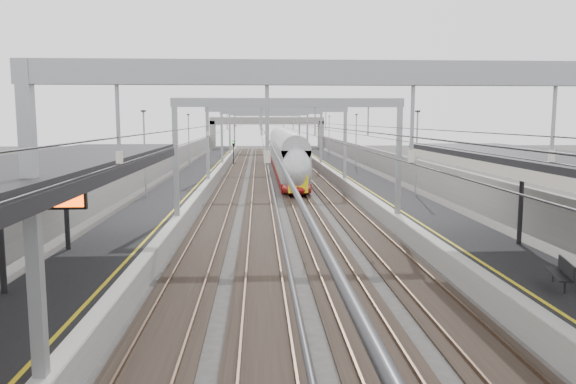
{
  "coord_description": "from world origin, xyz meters",
  "views": [
    {
      "loc": [
        -1.68,
        -9.52,
        6.4
      ],
      "look_at": [
        0.0,
        22.4,
        2.28
      ],
      "focal_mm": 35.0,
      "sensor_mm": 36.0,
      "label": 1
    }
  ],
  "objects": [
    {
      "name": "overbridge",
      "position": [
        0.0,
        100.0,
        5.31
      ],
      "size": [
        22.0,
        2.2,
        6.9
      ],
      "color": "gray",
      "rests_on": "ground"
    },
    {
      "name": "signal_red_near",
      "position": [
        3.2,
        66.81,
        2.42
      ],
      "size": [
        0.32,
        0.32,
        3.48
      ],
      "color": "black",
      "rests_on": "ground"
    },
    {
      "name": "signal_green",
      "position": [
        -5.2,
        69.81,
        2.42
      ],
      "size": [
        0.32,
        0.32,
        3.48
      ],
      "color": "black",
      "rests_on": "ground"
    },
    {
      "name": "train",
      "position": [
        1.5,
        57.08,
        2.01
      ],
      "size": [
        2.57,
        46.88,
        4.07
      ],
      "color": "maroon",
      "rests_on": "ground"
    },
    {
      "name": "overhead_line",
      "position": [
        0.0,
        51.62,
        6.14
      ],
      "size": [
        13.0,
        140.0,
        6.6
      ],
      "color": "gray",
      "rests_on": "platform_left"
    },
    {
      "name": "tracks",
      "position": [
        0.0,
        45.0,
        0.05
      ],
      "size": [
        11.4,
        140.0,
        0.2
      ],
      "color": "black",
      "rests_on": "ground"
    },
    {
      "name": "wall_right",
      "position": [
        11.2,
        45.0,
        1.6
      ],
      "size": [
        0.3,
        120.0,
        3.2
      ],
      "primitive_type": "cube",
      "color": "gray",
      "rests_on": "ground"
    },
    {
      "name": "platform_left",
      "position": [
        -8.0,
        45.0,
        0.5
      ],
      "size": [
        4.0,
        120.0,
        1.0
      ],
      "primitive_type": "cube",
      "color": "black",
      "rests_on": "ground"
    },
    {
      "name": "signal_red_far",
      "position": [
        5.4,
        75.87,
        2.42
      ],
      "size": [
        0.32,
        0.32,
        3.48
      ],
      "color": "black",
      "rests_on": "ground"
    },
    {
      "name": "wall_left",
      "position": [
        -11.2,
        45.0,
        1.6
      ],
      "size": [
        0.3,
        120.0,
        3.2
      ],
      "primitive_type": "cube",
      "color": "gray",
      "rests_on": "ground"
    },
    {
      "name": "bench",
      "position": [
        8.11,
        7.6,
        1.54
      ],
      "size": [
        0.87,
        1.8,
        0.9
      ],
      "color": "black",
      "rests_on": "platform_right"
    },
    {
      "name": "platform_right",
      "position": [
        8.0,
        45.0,
        0.5
      ],
      "size": [
        4.0,
        120.0,
        1.0
      ],
      "primitive_type": "cube",
      "color": "black",
      "rests_on": "ground"
    }
  ]
}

